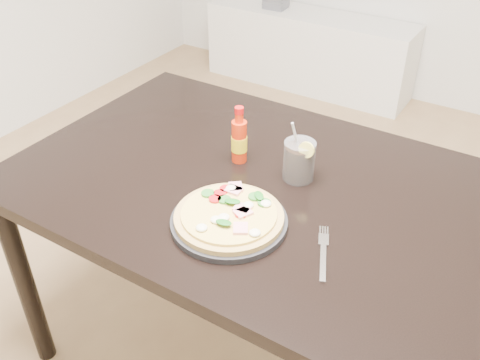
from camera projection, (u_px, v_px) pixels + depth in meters
The scene contains 9 objects.
floor at pixel (252, 337), 1.96m from camera, with size 4.50×4.50×0.00m, color #9E7A51.
dining_table at pixel (262, 207), 1.51m from camera, with size 1.40×0.90×0.75m.
plate at pixel (229, 222), 1.32m from camera, with size 0.29×0.29×0.02m, color black.
pizza at pixel (230, 215), 1.31m from camera, with size 0.27×0.27×0.03m.
hot_sauce_bottle at pixel (239, 140), 1.52m from camera, with size 0.06×0.06×0.17m.
cola_cup at pixel (299, 161), 1.46m from camera, with size 0.09×0.09×0.18m.
fork at pixel (323, 251), 1.24m from camera, with size 0.09×0.18×0.00m.
media_console at pixel (308, 51), 3.61m from camera, with size 1.40×0.34×0.50m, color white.
cd_stack at pixel (276, 0), 3.53m from camera, with size 0.14×0.12×0.10m.
Camera 1 is at (0.64, -1.11, 1.59)m, focal length 40.00 mm.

